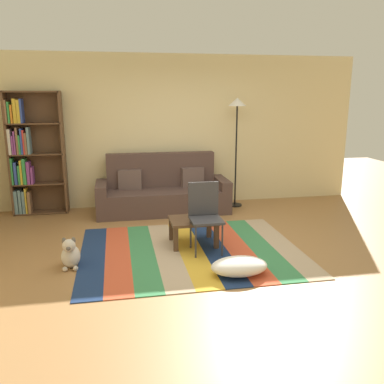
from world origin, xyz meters
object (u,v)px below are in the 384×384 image
bookshelf (29,156)px  folding_chair (205,211)px  couch (163,192)px  coffee_table (193,224)px  pouf (239,266)px  standing_lamp (237,116)px  dog (70,255)px  tv_remote (192,218)px

bookshelf → folding_chair: size_ratio=2.29×
bookshelf → couch: bearing=-7.4°
folding_chair → couch: bearing=153.0°
coffee_table → pouf: (0.33, -1.05, -0.18)m
pouf → standing_lamp: size_ratio=0.33×
dog → tv_remote: (1.56, 0.47, 0.21)m
tv_remote → folding_chair: 0.31m
bookshelf → tv_remote: bookshelf is taller
tv_remote → folding_chair: (0.12, -0.23, 0.16)m
bookshelf → pouf: 4.19m
coffee_table → standing_lamp: (1.13, 1.81, 1.33)m
standing_lamp → tv_remote: bearing=-122.3°
couch → coffee_table: couch is taller
standing_lamp → folding_chair: (-1.03, -2.04, -1.09)m
standing_lamp → tv_remote: 2.48m
standing_lamp → folding_chair: size_ratio=2.16×
standing_lamp → tv_remote: size_ratio=12.97×
dog → standing_lamp: standing_lamp is taller
dog → folding_chair: folding_chair is taller
pouf → dog: (-1.89, 0.58, 0.05)m
pouf → folding_chair: bearing=104.9°
bookshelf → tv_remote: 3.18m
coffee_table → dog: 1.64m
dog → standing_lamp: size_ratio=0.20×
pouf → folding_chair: size_ratio=0.72×
pouf → standing_lamp: (0.81, 2.87, 1.51)m
coffee_table → pouf: coffee_table is taller
pouf → bookshelf: bearing=132.0°
couch → coffee_table: size_ratio=3.63×
standing_lamp → folding_chair: 2.53m
couch → standing_lamp: 1.87m
bookshelf → dog: size_ratio=5.18×
bookshelf → tv_remote: (2.40, -1.99, -0.62)m
bookshelf → dog: bookshelf is taller
tv_remote → folding_chair: bearing=-49.3°
standing_lamp → bookshelf: bearing=177.1°
standing_lamp → dog: bearing=-139.8°
pouf → dog: bearing=162.8°
coffee_table → folding_chair: size_ratio=0.69×
pouf → tv_remote: (-0.34, 1.06, 0.26)m
dog → bookshelf: bearing=109.0°
coffee_table → folding_chair: (0.11, -0.23, 0.24)m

